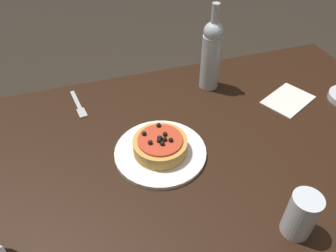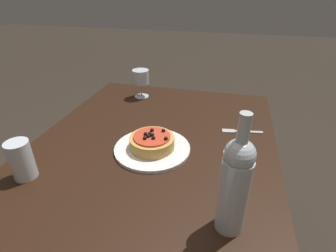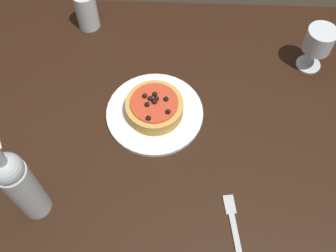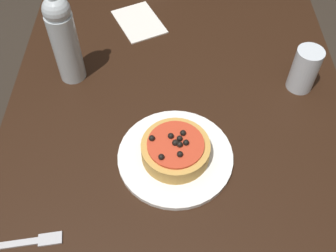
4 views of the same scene
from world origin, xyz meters
The scene contains 7 objects.
dining_table centered at (0.00, 0.00, 0.64)m, with size 1.48×0.90×0.72m.
dinner_plate centered at (0.12, -0.01, 0.73)m, with size 0.27×0.27×0.01m.
pizza centered at (0.12, -0.01, 0.76)m, with size 0.16×0.16×0.06m.
wine_glass centered at (0.58, 0.19, 0.83)m, with size 0.08×0.08×0.14m.
wine_bottle centered at (-0.15, -0.29, 0.86)m, with size 0.07×0.07×0.31m.
water_cup centered at (-0.11, 0.33, 0.79)m, with size 0.07×0.07×0.13m.
fork centered at (0.33, -0.31, 0.73)m, with size 0.04×0.16×0.00m.
Camera 2 is at (-0.63, -0.25, 1.26)m, focal length 28.00 mm.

